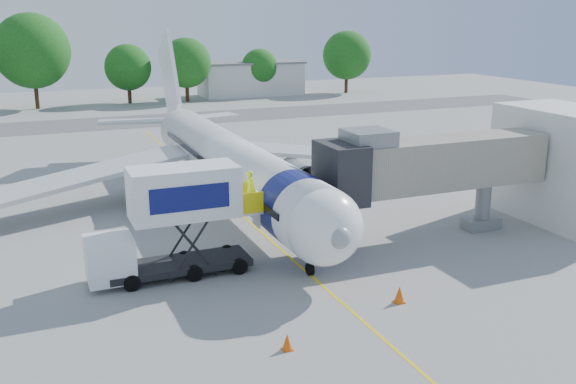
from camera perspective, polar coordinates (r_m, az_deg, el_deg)
name	(u,v)px	position (r m, az deg, el deg)	size (l,w,h in m)	color
ground	(248,220)	(40.53, -3.61, -2.54)	(160.00, 160.00, 0.00)	#959593
guidance_line	(248,220)	(40.53, -3.61, -2.53)	(0.15, 70.00, 0.01)	yellow
taxiway_strip	(135,122)	(80.45, -13.48, 6.11)	(120.00, 10.00, 0.01)	#59595B
aircraft	(227,162)	(43.54, -5.45, 2.72)	(34.17, 37.73, 11.35)	white
jet_bridge	(422,166)	(36.78, 11.80, 2.31)	(13.90, 3.20, 6.60)	gray
terminal_stub	(563,164)	(43.65, 23.25, 2.29)	(5.00, 8.00, 7.00)	silver
catering_hiloader	(172,223)	(31.67, -10.28, -2.71)	(8.54, 2.44, 5.50)	black
ground_tug	(446,333)	(25.75, 13.88, -12.09)	(3.82, 2.02, 1.51)	white
safety_cone_a	(399,295)	(29.59, 9.87, -8.98)	(0.50, 0.50, 0.79)	#DF520B
safety_cone_b	(287,342)	(25.40, -0.07, -13.20)	(0.42, 0.42, 0.68)	#DF520B
outbuilding_right	(251,78)	(104.80, -3.33, 10.06)	(16.40, 7.40, 5.30)	silver
tree_c	(32,51)	(94.80, -21.80, 11.57)	(10.10, 10.10, 12.87)	#382314
tree_d	(128,67)	(97.24, -14.05, 10.69)	(6.67, 6.67, 8.51)	#382314
tree_e	(186,63)	(97.36, -9.05, 11.27)	(7.34, 7.34, 9.36)	#382314
tree_f	(260,67)	(103.51, -2.54, 11.01)	(5.79, 5.79, 7.39)	#382314
tree_g	(347,55)	(107.67, 5.25, 12.01)	(7.90, 7.90, 10.07)	#382314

